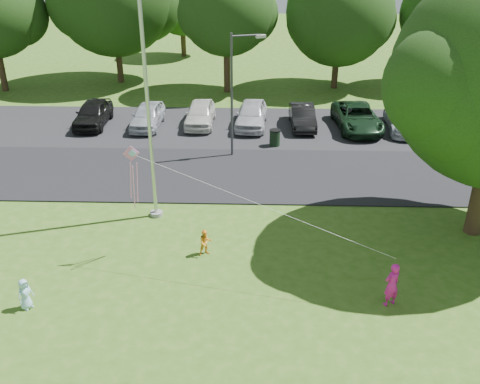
{
  "coord_description": "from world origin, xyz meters",
  "views": [
    {
      "loc": [
        0.43,
        -13.68,
        10.45
      ],
      "look_at": [
        -0.11,
        4.0,
        1.6
      ],
      "focal_mm": 40.0,
      "sensor_mm": 36.0,
      "label": 1
    }
  ],
  "objects_px": {
    "woman": "(392,285)",
    "kite": "(142,170)",
    "child_blue": "(25,294)",
    "flagpole": "(149,116)",
    "child_yellow": "(205,242)",
    "street_lamp": "(237,85)",
    "trash_can": "(275,138)"
  },
  "relations": [
    {
      "from": "woman",
      "to": "child_blue",
      "type": "xyz_separation_m",
      "value": [
        -11.05,
        -0.51,
        -0.23
      ]
    },
    {
      "from": "flagpole",
      "to": "woman",
      "type": "xyz_separation_m",
      "value": [
        8.11,
        -5.39,
        -3.43
      ]
    },
    {
      "from": "child_blue",
      "to": "kite",
      "type": "bearing_deg",
      "value": -16.29
    },
    {
      "from": "flagpole",
      "to": "kite",
      "type": "bearing_deg",
      "value": -85.05
    },
    {
      "from": "flagpole",
      "to": "street_lamp",
      "type": "xyz_separation_m",
      "value": [
        3.0,
        6.38,
        -0.53
      ]
    },
    {
      "from": "flagpole",
      "to": "street_lamp",
      "type": "distance_m",
      "value": 7.07
    },
    {
      "from": "street_lamp",
      "to": "woman",
      "type": "distance_m",
      "value": 13.15
    },
    {
      "from": "child_yellow",
      "to": "child_blue",
      "type": "bearing_deg",
      "value": -172.17
    },
    {
      "from": "flagpole",
      "to": "trash_can",
      "type": "bearing_deg",
      "value": 57.0
    },
    {
      "from": "street_lamp",
      "to": "trash_can",
      "type": "bearing_deg",
      "value": 15.75
    },
    {
      "from": "woman",
      "to": "kite",
      "type": "bearing_deg",
      "value": -44.57
    },
    {
      "from": "flagpole",
      "to": "trash_can",
      "type": "height_order",
      "value": "flagpole"
    },
    {
      "from": "trash_can",
      "to": "child_yellow",
      "type": "xyz_separation_m",
      "value": [
        -2.72,
        -10.4,
        0.02
      ]
    },
    {
      "from": "child_blue",
      "to": "flagpole",
      "type": "bearing_deg",
      "value": 4.41
    },
    {
      "from": "street_lamp",
      "to": "trash_can",
      "type": "xyz_separation_m",
      "value": [
        1.95,
        1.25,
        -3.17
      ]
    },
    {
      "from": "street_lamp",
      "to": "woman",
      "type": "height_order",
      "value": "street_lamp"
    },
    {
      "from": "child_yellow",
      "to": "child_blue",
      "type": "xyz_separation_m",
      "value": [
        -5.17,
        -3.12,
        0.03
      ]
    },
    {
      "from": "flagpole",
      "to": "kite",
      "type": "height_order",
      "value": "flagpole"
    },
    {
      "from": "woman",
      "to": "child_yellow",
      "type": "bearing_deg",
      "value": -51.24
    },
    {
      "from": "street_lamp",
      "to": "child_yellow",
      "type": "bearing_deg",
      "value": -111.77
    },
    {
      "from": "flagpole",
      "to": "child_blue",
      "type": "xyz_separation_m",
      "value": [
        -2.94,
        -5.89,
        -3.65
      ]
    },
    {
      "from": "child_yellow",
      "to": "flagpole",
      "type": "bearing_deg",
      "value": 105.57
    },
    {
      "from": "street_lamp",
      "to": "child_yellow",
      "type": "height_order",
      "value": "street_lamp"
    },
    {
      "from": "woman",
      "to": "child_blue",
      "type": "height_order",
      "value": "woman"
    },
    {
      "from": "woman",
      "to": "child_yellow",
      "type": "relative_size",
      "value": 1.52
    },
    {
      "from": "child_yellow",
      "to": "kite",
      "type": "xyz_separation_m",
      "value": [
        -1.98,
        -0.17,
        2.85
      ]
    },
    {
      "from": "trash_can",
      "to": "child_blue",
      "type": "height_order",
      "value": "child_blue"
    },
    {
      "from": "flagpole",
      "to": "woman",
      "type": "height_order",
      "value": "flagpole"
    },
    {
      "from": "flagpole",
      "to": "child_blue",
      "type": "bearing_deg",
      "value": -116.49
    },
    {
      "from": "flagpole",
      "to": "kite",
      "type": "distance_m",
      "value": 3.06
    },
    {
      "from": "street_lamp",
      "to": "child_blue",
      "type": "xyz_separation_m",
      "value": [
        -5.94,
        -12.27,
        -3.13
      ]
    },
    {
      "from": "street_lamp",
      "to": "child_yellow",
      "type": "relative_size",
      "value": 6.23
    }
  ]
}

